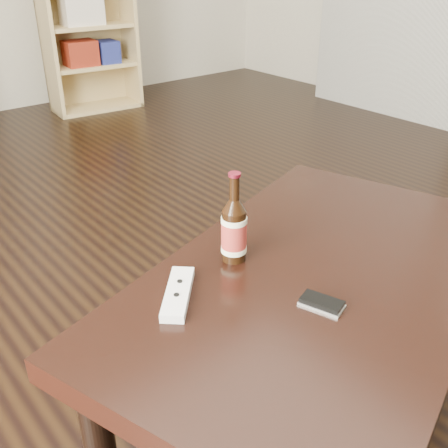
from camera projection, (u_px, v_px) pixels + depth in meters
floor at (279, 304)px, 1.80m from camera, size 5.00×6.00×0.01m
bookshelf at (86, 22)px, 3.67m from camera, size 0.66×0.35×1.17m
coffee_table at (318, 290)px, 1.23m from camera, size 1.28×0.97×0.42m
beer_bottle at (234, 230)px, 1.21m from camera, size 0.06×0.06×0.22m
phone at (322, 303)px, 1.08m from camera, size 0.07×0.10×0.02m
remote at (178, 293)px, 1.11m from camera, size 0.16×0.16×0.02m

